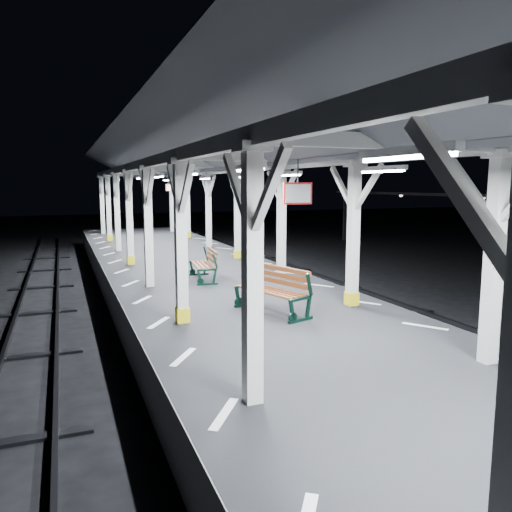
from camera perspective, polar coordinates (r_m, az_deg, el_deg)
ground at (r=9.60m, az=6.75°, el=-15.24°), size 120.00×120.00×0.00m
platform at (r=9.42m, az=6.81°, el=-12.45°), size 6.00×50.00×1.00m
hazard_stripes_left at (r=8.43m, az=-8.30°, el=-11.34°), size 1.00×48.00×0.01m
hazard_stripes_right at (r=10.59m, az=18.74°, el=-7.62°), size 1.00×48.00×0.01m
track_left at (r=8.64m, az=-25.77°, el=-18.24°), size 2.20×60.00×0.16m
canopy at (r=8.84m, az=7.31°, el=12.98°), size 5.40×49.00×4.65m
bench_mid at (r=11.00m, az=2.22°, el=-3.75°), size 1.23×1.97×1.01m
bench_far at (r=14.85m, az=-5.73°, el=-0.88°), size 0.81×1.74×0.91m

